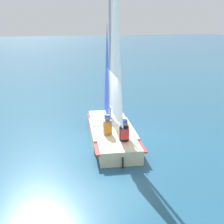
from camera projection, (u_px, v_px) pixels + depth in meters
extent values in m
plane|color=#235675|center=(112.00, 139.00, 10.40)|extent=(260.00, 260.00, 0.00)
cube|color=beige|center=(112.00, 134.00, 10.34)|extent=(2.19, 2.71, 0.47)
cube|color=beige|center=(106.00, 120.00, 11.92)|extent=(1.11, 1.20, 0.47)
cube|color=beige|center=(120.00, 153.00, 8.76)|extent=(1.55, 1.34, 0.47)
cube|color=red|center=(112.00, 130.00, 10.29)|extent=(2.77, 4.46, 0.05)
cube|color=silver|center=(108.00, 117.00, 11.38)|extent=(1.94, 2.27, 0.04)
cylinder|color=#B7B7BC|center=(110.00, 46.00, 9.94)|extent=(0.08, 0.08, 5.75)
cylinder|color=#B7B7BC|center=(115.00, 114.00, 9.44)|extent=(0.80, 2.28, 0.07)
pyramid|color=white|center=(115.00, 39.00, 8.73)|extent=(0.74, 2.16, 4.89)
pyramid|color=blue|center=(107.00, 69.00, 10.97)|extent=(0.49, 1.39, 3.69)
cube|color=black|center=(123.00, 163.00, 8.26)|extent=(0.05, 0.09, 0.33)
cube|color=black|center=(108.00, 141.00, 9.71)|extent=(0.31, 0.34, 0.45)
cylinder|color=gray|center=(108.00, 128.00, 9.57)|extent=(0.38, 0.38, 0.50)
cube|color=orange|center=(108.00, 127.00, 9.57)|extent=(0.35, 0.40, 0.35)
sphere|color=#A87A56|center=(107.00, 118.00, 9.47)|extent=(0.22, 0.22, 0.22)
cylinder|color=blue|center=(107.00, 116.00, 9.45)|extent=(0.26, 0.26, 0.06)
cube|color=black|center=(124.00, 147.00, 9.18)|extent=(0.31, 0.34, 0.45)
cylinder|color=black|center=(124.00, 134.00, 9.05)|extent=(0.38, 0.38, 0.50)
cube|color=red|center=(124.00, 133.00, 9.04)|extent=(0.35, 0.40, 0.35)
sphere|color=#A87A56|center=(124.00, 123.00, 8.94)|extent=(0.22, 0.22, 0.22)
cylinder|color=blue|center=(124.00, 121.00, 8.92)|extent=(0.26, 0.26, 0.06)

